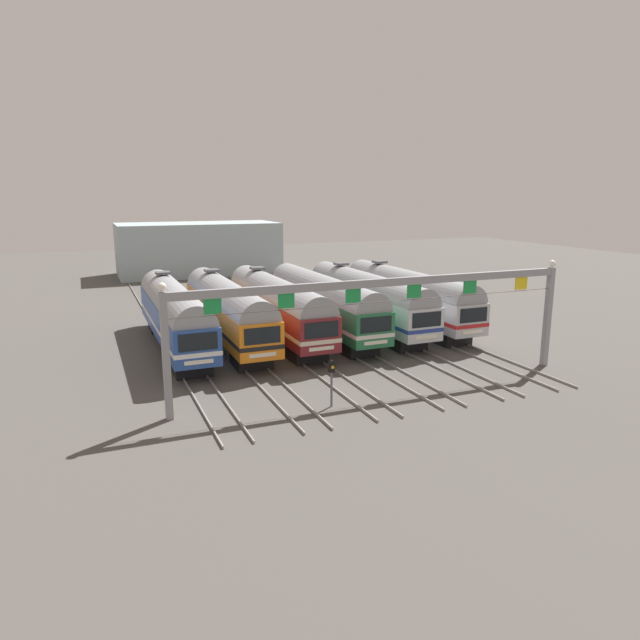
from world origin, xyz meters
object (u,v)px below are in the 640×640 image
Objects in this scene: commuter_train_blue at (174,313)px; commuter_train_stainless at (407,295)px; commuter_train_green at (323,301)px; catenary_gantry at (384,299)px; commuter_train_orange at (227,309)px; yard_signal_mast at (332,374)px; commuter_train_silver at (366,298)px; commuter_train_maroon at (277,305)px.

commuter_train_stainless is (19.49, 0.00, 0.00)m from commuter_train_blue.
commuter_train_stainless reaches higher than commuter_train_green.
catenary_gantry reaches higher than commuter_train_stainless.
commuter_train_blue is 3.90m from commuter_train_orange.
yard_signal_mast is at bearing -82.62° from commuter_train_orange.
commuter_train_silver is at bearing 0.00° from commuter_train_blue.
commuter_train_blue is 1.00× the size of commuter_train_silver.
commuter_train_maroon is (7.80, 0.00, 0.00)m from commuter_train_blue.
commuter_train_blue reaches higher than yard_signal_mast.
commuter_train_maroon is 7.02× the size of yard_signal_mast.
commuter_train_orange is 3.90m from commuter_train_maroon.
yard_signal_mast is at bearing -132.22° from commuter_train_stainless.
commuter_train_green is at bearing -179.94° from commuter_train_silver.
commuter_train_stainless is (7.80, 0.00, 0.00)m from commuter_train_green.
commuter_train_green is 16.15m from yard_signal_mast.
commuter_train_orange is 1.00× the size of commuter_train_maroon.
catenary_gantry is at bearing -125.83° from commuter_train_stainless.
commuter_train_maroon is at bearing 0.00° from commuter_train_blue.
commuter_train_maroon is at bearing 98.22° from catenary_gantry.
commuter_train_blue and commuter_train_maroon have the same top height.
catenary_gantry is (-1.95, -13.49, 2.64)m from commuter_train_green.
commuter_train_blue is 11.69m from commuter_train_green.
yard_signal_mast is at bearing -111.25° from commuter_train_green.
commuter_train_maroon is 1.00× the size of commuter_train_silver.
commuter_train_silver is 14.95m from catenary_gantry.
commuter_train_orange is 0.73× the size of catenary_gantry.
commuter_train_green is (3.90, -0.00, -0.00)m from commuter_train_maroon.
commuter_train_stainless is at bearing 0.00° from commuter_train_blue.
commuter_train_blue is at bearing 180.00° from commuter_train_silver.
commuter_train_orange and commuter_train_maroon have the same top height.
commuter_train_orange is 1.00× the size of commuter_train_green.
commuter_train_maroon is 15.19m from yard_signal_mast.
commuter_train_green is at bearing -0.03° from commuter_train_orange.
catenary_gantry is at bearing -98.22° from commuter_train_green.
yard_signal_mast is at bearing -68.75° from commuter_train_blue.
commuter_train_green is 1.00× the size of commuter_train_silver.
commuter_train_maroon is at bearing 0.00° from commuter_train_orange.
commuter_train_stainless is (11.69, 0.00, 0.00)m from commuter_train_maroon.
commuter_train_blue is at bearing 180.00° from commuter_train_stainless.
catenary_gantry reaches higher than commuter_train_maroon.
commuter_train_maroon and commuter_train_stainless have the same top height.
commuter_train_maroon is (3.90, 0.00, 0.00)m from commuter_train_orange.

